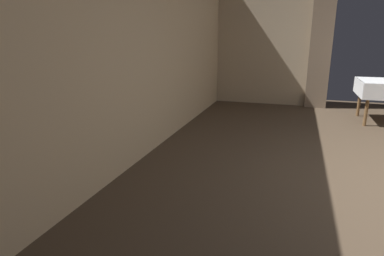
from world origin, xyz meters
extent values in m
cube|color=tan|center=(-3.20, 0.00, 1.50)|extent=(0.12, 8.40, 3.00)
cube|color=tan|center=(-1.95, 4.20, 1.50)|extent=(2.50, 0.12, 3.00)
cube|color=#7F6B56|center=(-0.92, 4.06, 1.23)|extent=(0.44, 0.14, 2.47)
cylinder|color=brown|center=(-0.15, 2.68, 0.35)|extent=(0.06, 0.06, 0.71)
cylinder|color=brown|center=(-0.15, 3.44, 0.35)|extent=(0.06, 0.06, 0.71)
cube|color=white|center=(-0.26, 3.06, 0.61)|extent=(0.02, 0.98, 0.28)
camera|label=1|loc=(-1.33, -3.50, 1.51)|focal=30.79mm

